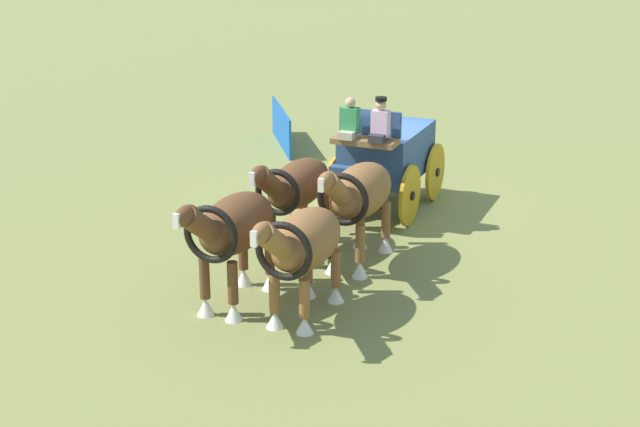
% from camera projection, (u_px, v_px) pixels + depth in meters
% --- Properties ---
extents(ground_plane, '(220.00, 220.00, 0.00)m').
position_uv_depth(ground_plane, '(386.00, 207.00, 21.59)').
color(ground_plane, olive).
extents(show_wagon, '(5.46, 2.74, 2.87)m').
position_uv_depth(show_wagon, '(385.00, 155.00, 21.03)').
color(show_wagon, '#2D4C7A').
rests_on(show_wagon, ground).
extents(draft_horse_rear_near, '(3.06, 1.59, 2.30)m').
position_uv_depth(draft_horse_rear_near, '(358.00, 195.00, 17.81)').
color(draft_horse_rear_near, brown).
rests_on(draft_horse_rear_near, ground).
extents(draft_horse_rear_off, '(3.12, 1.52, 2.26)m').
position_uv_depth(draft_horse_rear_off, '(296.00, 189.00, 18.28)').
color(draft_horse_rear_off, brown).
rests_on(draft_horse_rear_off, ground).
extents(draft_horse_lead_near, '(2.93, 1.53, 2.20)m').
position_uv_depth(draft_horse_lead_near, '(303.00, 244.00, 15.57)').
color(draft_horse_lead_near, brown).
rests_on(draft_horse_lead_near, ground).
extents(draft_horse_lead_off, '(3.00, 1.56, 2.31)m').
position_uv_depth(draft_horse_lead_off, '(233.00, 229.00, 16.02)').
color(draft_horse_lead_off, brown).
rests_on(draft_horse_lead_off, ground).
extents(sponsor_banner, '(3.09, 0.93, 1.10)m').
position_uv_depth(sponsor_banner, '(281.00, 127.00, 26.53)').
color(sponsor_banner, '#1959B2').
rests_on(sponsor_banner, ground).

